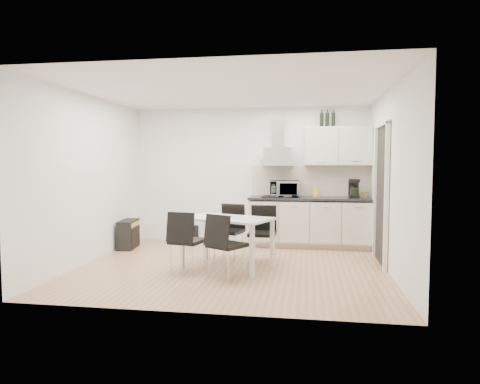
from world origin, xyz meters
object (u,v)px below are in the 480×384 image
Objects in this scene: chair_near_left at (187,242)px; chair_near_right at (227,246)px; floor_speaker at (193,233)px; guitar_amp at (128,234)px; dining_table at (227,224)px; chair_far_left at (229,232)px; chair_far_right at (262,234)px; kitchenette at (312,202)px.

chair_near_left is 1.00× the size of chair_near_right.
floor_speaker is (-0.56, 2.33, -0.28)m from chair_near_left.
chair_near_left is 2.16m from guitar_amp.
dining_table is 2.30m from floor_speaker.
chair_far_left is 2.06m from guitar_amp.
chair_far_right is at bearing 100.03° from chair_near_right.
chair_far_left is 1.00× the size of chair_near_right.
chair_far_right is at bearing -23.69° from guitar_amp.
chair_near_left is at bearing -123.68° from dining_table.
kitchenette is 2.86× the size of chair_near_left.
chair_near_left is (-0.50, -0.36, -0.22)m from dining_table.
dining_table is at bearing 111.63° from chair_far_left.
dining_table is 0.61m from chair_far_left.
kitchenette reaches higher than guitar_amp.
chair_far_left reaches higher than dining_table.
chair_near_left is 1.37× the size of guitar_amp.
chair_near_left and chair_near_right have the same top height.
chair_near_right is 1.37× the size of guitar_amp.
chair_near_left is at bearing -128.95° from kitchenette.
chair_near_right is at bearing 70.33° from chair_far_right.
guitar_amp is at bearing -3.17° from chair_far_left.
guitar_amp is at bearing -168.71° from kitchenette.
chair_far_right is 2.21m from floor_speaker.
chair_far_left is (-1.33, -1.25, -0.39)m from kitchenette.
kitchenette is 3.92× the size of guitar_amp.
chair_far_left is at bearing 118.54° from dining_table.
floor_speaker is (-1.17, 2.54, -0.28)m from chair_near_right.
floor_speaker is at bearing 115.40° from chair_near_left.
chair_near_left is at bearing -52.05° from guitar_amp.
dining_table reaches higher than floor_speaker.
dining_table reaches higher than guitar_amp.
chair_far_left reaches higher than floor_speaker.
dining_table is 4.62× the size of floor_speaker.
chair_far_left is 1.14m from chair_near_right.
guitar_amp is at bearing 147.35° from chair_near_left.
floor_speaker is (-1.06, 1.97, -0.50)m from dining_table.
chair_far_right is 1.00× the size of chair_near_left.
kitchenette is 2.82m from chair_near_left.
kitchenette is 1.63m from chair_far_right.
dining_table is at bearing 42.05° from chair_far_right.
chair_near_right is at bearing -115.68° from kitchenette.
chair_far_left is at bearing -136.85° from kitchenette.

